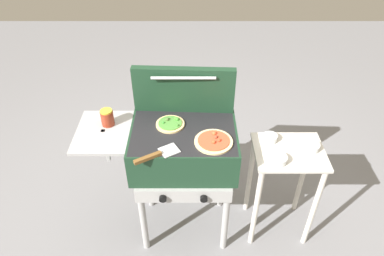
{
  "coord_description": "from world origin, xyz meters",
  "views": [
    {
      "loc": [
        0.05,
        -1.64,
        2.22
      ],
      "look_at": [
        0.05,
        0.0,
        0.92
      ],
      "focal_mm": 33.14,
      "sensor_mm": 36.0,
      "label": 1
    }
  ],
  "objects": [
    {
      "name": "sauce_jar",
      "position": [
        -0.46,
        0.06,
        0.95
      ],
      "size": [
        0.08,
        0.08,
        0.1
      ],
      "color": "maroon",
      "rests_on": "grill"
    },
    {
      "name": "grill_lid_open",
      "position": [
        0.0,
        0.21,
        1.05
      ],
      "size": [
        0.63,
        0.09,
        0.3
      ],
      "color": "#193823",
      "rests_on": "grill"
    },
    {
      "name": "pizza_pepperoni",
      "position": [
        0.17,
        -0.11,
        0.91
      ],
      "size": [
        0.22,
        0.22,
        0.03
      ],
      "color": "beige",
      "rests_on": "grill"
    },
    {
      "name": "topping_bowl_near",
      "position": [
        0.79,
        0.01,
        0.76
      ],
      "size": [
        0.1,
        0.1,
        0.04
      ],
      "color": "silver",
      "rests_on": "prep_table"
    },
    {
      "name": "grill",
      "position": [
        -0.01,
        -0.0,
        0.76
      ],
      "size": [
        0.96,
        0.53,
        0.9
      ],
      "color": "#193823",
      "rests_on": "ground_plane"
    },
    {
      "name": "ground_plane",
      "position": [
        0.0,
        0.0,
        0.0
      ],
      "size": [
        8.0,
        8.0,
        0.0
      ],
      "primitive_type": "plane",
      "color": "gray"
    },
    {
      "name": "topping_bowl_middle",
      "position": [
        0.57,
        -0.1,
        0.76
      ],
      "size": [
        0.1,
        0.1,
        0.04
      ],
      "color": "silver",
      "rests_on": "prep_table"
    },
    {
      "name": "spatula",
      "position": [
        -0.14,
        -0.22,
        0.91
      ],
      "size": [
        0.25,
        0.18,
        0.02
      ],
      "color": "#B7BABF",
      "rests_on": "grill"
    },
    {
      "name": "pizza_veggie",
      "position": [
        -0.08,
        0.06,
        0.91
      ],
      "size": [
        0.17,
        0.17,
        0.03
      ],
      "color": "#E0C17F",
      "rests_on": "grill"
    },
    {
      "name": "topping_bowl_far",
      "position": [
        0.55,
        0.1,
        0.76
      ],
      "size": [
        0.09,
        0.09,
        0.04
      ],
      "color": "silver",
      "rests_on": "prep_table"
    },
    {
      "name": "prep_table",
      "position": [
        0.66,
        0.0,
        0.53
      ],
      "size": [
        0.44,
        0.36,
        0.74
      ],
      "color": "beige",
      "rests_on": "ground_plane"
    }
  ]
}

